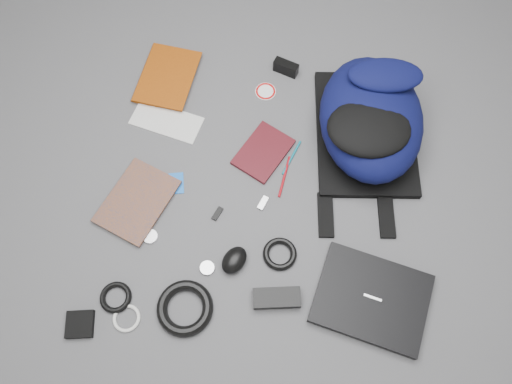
% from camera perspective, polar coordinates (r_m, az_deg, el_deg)
% --- Properties ---
extents(ground, '(4.00, 4.00, 0.00)m').
position_cam_1_polar(ground, '(1.67, 0.00, -0.26)').
color(ground, '#4F4F51').
rests_on(ground, ground).
extents(backpack, '(0.45, 0.58, 0.22)m').
position_cam_1_polar(backpack, '(1.72, 13.00, 8.23)').
color(backpack, black).
rests_on(backpack, ground).
extents(laptop, '(0.37, 0.31, 0.03)m').
position_cam_1_polar(laptop, '(1.59, 13.07, -11.79)').
color(laptop, black).
rests_on(laptop, ground).
extents(textbook_red, '(0.21, 0.27, 0.03)m').
position_cam_1_polar(textbook_red, '(1.94, -12.88, 13.22)').
color(textbook_red, '#7E3207').
rests_on(textbook_red, ground).
extents(comic_book, '(0.26, 0.31, 0.02)m').
position_cam_1_polar(comic_book, '(1.73, -15.98, 0.33)').
color(comic_book, '#BD5D0D').
rests_on(comic_book, ground).
extents(envelope, '(0.26, 0.15, 0.00)m').
position_cam_1_polar(envelope, '(1.82, -10.19, 8.00)').
color(envelope, silver).
rests_on(envelope, ground).
extents(dvd_case, '(0.21, 0.24, 0.02)m').
position_cam_1_polar(dvd_case, '(1.73, 0.84, 4.59)').
color(dvd_case, '#3A0B10').
rests_on(dvd_case, ground).
extents(compact_camera, '(0.10, 0.06, 0.05)m').
position_cam_1_polar(compact_camera, '(1.90, 3.44, 14.01)').
color(compact_camera, black).
rests_on(compact_camera, ground).
extents(sticker_disc, '(0.08, 0.08, 0.00)m').
position_cam_1_polar(sticker_disc, '(1.86, 1.10, 11.42)').
color(sticker_disc, white).
rests_on(sticker_disc, ground).
extents(pen_teal, '(0.05, 0.14, 0.01)m').
position_cam_1_polar(pen_teal, '(1.73, 4.10, 3.95)').
color(pen_teal, '#0E6C80').
rests_on(pen_teal, ground).
extents(pen_red, '(0.02, 0.15, 0.01)m').
position_cam_1_polar(pen_red, '(1.69, 3.26, 1.77)').
color(pen_red, '#A10C15').
rests_on(pen_red, ground).
extents(id_badge, '(0.07, 0.09, 0.00)m').
position_cam_1_polar(id_badge, '(1.70, -9.11, 0.99)').
color(id_badge, blue).
rests_on(id_badge, ground).
extents(usb_black, '(0.03, 0.05, 0.01)m').
position_cam_1_polar(usb_black, '(1.64, -4.43, -2.48)').
color(usb_black, black).
rests_on(usb_black, ground).
extents(usb_silver, '(0.03, 0.05, 0.01)m').
position_cam_1_polar(usb_silver, '(1.65, 0.80, -1.27)').
color(usb_silver, silver).
rests_on(usb_silver, ground).
extents(mouse, '(0.10, 0.12, 0.05)m').
position_cam_1_polar(mouse, '(1.57, -2.50, -7.79)').
color(mouse, black).
rests_on(mouse, ground).
extents(headphone_left, '(0.06, 0.06, 0.01)m').
position_cam_1_polar(headphone_left, '(1.65, -11.97, -5.01)').
color(headphone_left, silver).
rests_on(headphone_left, ground).
extents(headphone_right, '(0.06, 0.06, 0.01)m').
position_cam_1_polar(headphone_right, '(1.59, -5.60, -8.64)').
color(headphone_right, '#BCBCBF').
rests_on(headphone_right, ground).
extents(cable_coil, '(0.13, 0.13, 0.02)m').
position_cam_1_polar(cable_coil, '(1.59, 2.74, -7.08)').
color(cable_coil, black).
rests_on(cable_coil, ground).
extents(power_brick, '(0.15, 0.09, 0.04)m').
position_cam_1_polar(power_brick, '(1.55, 2.38, -12.02)').
color(power_brick, black).
rests_on(power_brick, ground).
extents(power_cord_coil, '(0.21, 0.21, 0.03)m').
position_cam_1_polar(power_cord_coil, '(1.56, -8.12, -13.00)').
color(power_cord_coil, black).
rests_on(power_cord_coil, ground).
extents(pouch, '(0.10, 0.10, 0.02)m').
position_cam_1_polar(pouch, '(1.63, -19.48, -14.06)').
color(pouch, black).
rests_on(pouch, ground).
extents(earbud_coil, '(0.10, 0.10, 0.02)m').
position_cam_1_polar(earbud_coil, '(1.62, -15.74, -11.51)').
color(earbud_coil, black).
rests_on(earbud_coil, ground).
extents(white_cable_coil, '(0.10, 0.10, 0.01)m').
position_cam_1_polar(white_cable_coil, '(1.60, -14.58, -13.78)').
color(white_cable_coil, silver).
rests_on(white_cable_coil, ground).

